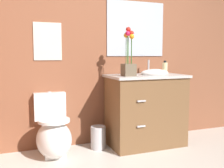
{
  "coord_description": "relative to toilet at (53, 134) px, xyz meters",
  "views": [
    {
      "loc": [
        -1.16,
        -1.5,
        1.11
      ],
      "look_at": [
        -0.07,
        1.32,
        0.78
      ],
      "focal_mm": 42.83,
      "sensor_mm": 36.0,
      "label": 1
    }
  ],
  "objects": [
    {
      "name": "flower_vase",
      "position": [
        0.85,
        -0.12,
        0.8
      ],
      "size": [
        0.14,
        0.14,
        0.56
      ],
      "color": "brown",
      "rests_on": "vanity_cabinet"
    },
    {
      "name": "wall_back",
      "position": [
        0.94,
        0.3,
        1.01
      ],
      "size": [
        4.59,
        0.05,
        2.5
      ],
      "primitive_type": "cube",
      "color": "brown",
      "rests_on": "ground_plane"
    },
    {
      "name": "toilet",
      "position": [
        0.0,
        0.0,
        0.0
      ],
      "size": [
        0.38,
        0.59,
        0.69
      ],
      "color": "white",
      "rests_on": "ground_plane"
    },
    {
      "name": "vanity_cabinet",
      "position": [
        1.13,
        -0.03,
        0.21
      ],
      "size": [
        0.94,
        0.56,
        1.05
      ],
      "color": "brown",
      "rests_on": "ground_plane"
    },
    {
      "name": "trash_bin",
      "position": [
        0.53,
        0.05,
        -0.11
      ],
      "size": [
        0.18,
        0.18,
        0.27
      ],
      "color": "#B7B7BC",
      "rests_on": "ground_plane"
    },
    {
      "name": "soap_bottle",
      "position": [
        1.37,
        -0.06,
        0.71
      ],
      "size": [
        0.06,
        0.06,
        0.17
      ],
      "color": "beige",
      "rests_on": "vanity_cabinet"
    },
    {
      "name": "wall_poster",
      "position": [
        -0.0,
        0.27,
        1.03
      ],
      "size": [
        0.32,
        0.01,
        0.43
      ],
      "primitive_type": "cube",
      "color": "beige"
    },
    {
      "name": "wall_mirror",
      "position": [
        1.13,
        0.27,
        1.21
      ],
      "size": [
        0.8,
        0.01,
        0.7
      ],
      "primitive_type": "cube",
      "color": "#B2BCC6"
    }
  ]
}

